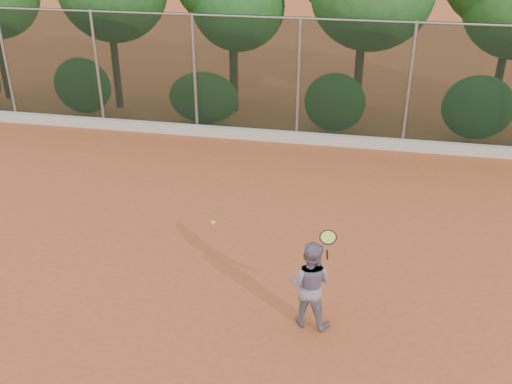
# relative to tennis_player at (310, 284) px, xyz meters

# --- Properties ---
(ground) EXTENTS (80.00, 80.00, 0.00)m
(ground) POSITION_rel_tennis_player_xyz_m (-1.28, 1.06, -0.76)
(ground) COLOR #AD5229
(ground) RESTS_ON ground
(concrete_curb) EXTENTS (24.00, 0.20, 0.30)m
(concrete_curb) POSITION_rel_tennis_player_xyz_m (-1.28, 7.88, -0.61)
(concrete_curb) COLOR beige
(concrete_curb) RESTS_ON ground
(tennis_player) EXTENTS (0.82, 0.68, 1.51)m
(tennis_player) POSITION_rel_tennis_player_xyz_m (0.00, 0.00, 0.00)
(tennis_player) COLOR slate
(tennis_player) RESTS_ON ground
(chainlink_fence) EXTENTS (24.09, 0.09, 3.50)m
(chainlink_fence) POSITION_rel_tennis_player_xyz_m (-1.28, 8.06, 1.10)
(chainlink_fence) COLOR black
(chainlink_fence) RESTS_ON ground
(tennis_racket) EXTENTS (0.28, 0.27, 0.55)m
(tennis_racket) POSITION_rel_tennis_player_xyz_m (0.25, -0.08, 0.91)
(tennis_racket) COLOR black
(tennis_racket) RESTS_ON ground
(tennis_ball_in_flight) EXTENTS (0.07, 0.07, 0.07)m
(tennis_ball_in_flight) POSITION_rel_tennis_player_xyz_m (-1.49, -0.21, 1.07)
(tennis_ball_in_flight) COLOR yellow
(tennis_ball_in_flight) RESTS_ON ground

